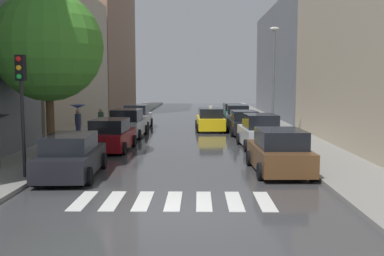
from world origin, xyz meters
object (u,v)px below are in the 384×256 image
(parked_car_left_fourth, at_px, (137,117))
(parked_car_right_third, at_px, (244,123))
(parked_car_left_second, at_px, (111,136))
(parked_car_right_fourth, at_px, (238,116))
(pedestrian_near_tree, at_px, (101,121))
(parked_car_left_third, at_px, (127,124))
(parked_car_right_second, at_px, (260,132))
(parked_car_right_fifth, at_px, (232,112))
(street_tree_left, at_px, (48,46))
(lamp_post_right, at_px, (274,73))
(parked_car_right_nearest, at_px, (279,152))
(parked_car_left_nearest, at_px, (71,157))
(traffic_light_left_corner, at_px, (21,88))
(taxi_midroad, at_px, (210,120))
(pedestrian_by_kerb, at_px, (78,115))

(parked_car_left_fourth, distance_m, parked_car_right_third, 8.52)
(parked_car_left_second, relative_size, parked_car_right_fourth, 0.93)
(pedestrian_near_tree, bearing_deg, parked_car_left_third, -159.94)
(parked_car_right_fourth, relative_size, pedestrian_near_tree, 2.67)
(parked_car_left_fourth, distance_m, parked_car_right_fourth, 7.90)
(parked_car_right_second, height_order, parked_car_right_fifth, parked_car_right_second)
(parked_car_right_fourth, bearing_deg, parked_car_left_third, 135.22)
(street_tree_left, xyz_separation_m, lamp_post_right, (11.51, 8.85, -0.99))
(parked_car_right_nearest, bearing_deg, parked_car_left_nearest, 94.58)
(parked_car_right_third, height_order, lamp_post_right, lamp_post_right)
(parked_car_right_fifth, xyz_separation_m, traffic_light_left_corner, (-9.29, -25.04, 2.56))
(parked_car_right_nearest, height_order, street_tree_left, street_tree_left)
(parked_car_right_second, relative_size, traffic_light_left_corner, 0.97)
(parked_car_right_third, height_order, parked_car_right_fourth, parked_car_right_fourth)
(parked_car_left_nearest, xyz_separation_m, parked_car_left_fourth, (0.09, 17.15, 0.08))
(parked_car_left_third, distance_m, parked_car_right_fifth, 14.59)
(taxi_midroad, bearing_deg, parked_car_left_third, 123.33)
(parked_car_right_third, bearing_deg, parked_car_right_nearest, 177.91)
(parked_car_right_third, bearing_deg, parked_car_left_nearest, 147.33)
(parked_car_left_nearest, distance_m, parked_car_left_second, 6.25)
(parked_car_left_third, height_order, parked_car_right_fifth, parked_car_left_third)
(parked_car_left_fourth, bearing_deg, parked_car_right_fourth, -78.52)
(parked_car_left_third, distance_m, parked_car_right_second, 9.03)
(parked_car_right_fifth, relative_size, traffic_light_left_corner, 1.08)
(parked_car_left_nearest, height_order, parked_car_right_third, parked_car_left_nearest)
(parked_car_right_fifth, bearing_deg, parked_car_right_nearest, 177.66)
(parked_car_left_fourth, bearing_deg, parked_car_left_third, -179.51)
(pedestrian_near_tree, bearing_deg, parked_car_right_second, 172.10)
(parked_car_left_third, distance_m, parked_car_right_nearest, 13.40)
(parked_car_left_third, height_order, taxi_midroad, taxi_midroad)
(parked_car_right_fifth, relative_size, taxi_midroad, 1.02)
(parked_car_left_second, distance_m, pedestrian_near_tree, 5.81)
(pedestrian_near_tree, height_order, pedestrian_by_kerb, pedestrian_by_kerb)
(street_tree_left, distance_m, lamp_post_right, 14.56)
(parked_car_right_third, height_order, taxi_midroad, taxi_midroad)
(parked_car_right_third, distance_m, parked_car_right_fifth, 10.90)
(traffic_light_left_corner, height_order, lamp_post_right, lamp_post_right)
(pedestrian_by_kerb, xyz_separation_m, traffic_light_left_corner, (0.82, -10.16, 1.70))
(parked_car_left_fourth, xyz_separation_m, traffic_light_left_corner, (-1.56, -17.89, 2.45))
(parked_car_left_second, xyz_separation_m, lamp_post_right, (9.29, 6.30, 3.32))
(street_tree_left, distance_m, traffic_light_left_corner, 4.81)
(parked_car_left_fourth, height_order, street_tree_left, street_tree_left)
(street_tree_left, bearing_deg, taxi_midroad, 57.80)
(parked_car_left_third, distance_m, traffic_light_left_corner, 12.95)
(parked_car_left_third, bearing_deg, parked_car_left_fourth, 2.73)
(parked_car_right_second, xyz_separation_m, pedestrian_by_kerb, (-10.25, 2.16, 0.75))
(parked_car_right_third, bearing_deg, pedestrian_by_kerb, 109.03)
(parked_car_left_nearest, bearing_deg, parked_car_right_third, -32.56)
(parked_car_left_third, bearing_deg, taxi_midroad, -52.99)
(parked_car_left_fourth, bearing_deg, taxi_midroad, -105.53)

